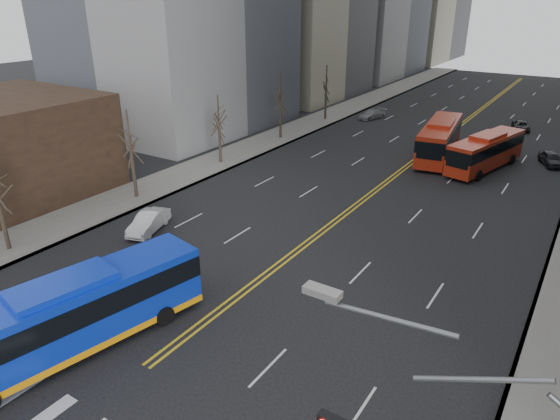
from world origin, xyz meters
name	(u,v)px	position (x,y,z in m)	size (l,w,h in m)	color
sidewalk_left	(295,130)	(-16.50, 45.00, 0.07)	(5.00, 130.00, 0.15)	slate
centerline	(452,132)	(0.00, 55.00, 0.01)	(0.55, 100.00, 0.01)	gold
street_trees	(322,117)	(-7.18, 34.55, 4.87)	(35.20, 47.20, 7.60)	#30261D
blue_bus	(68,315)	(-3.74, 4.00, 1.98)	(5.40, 13.37, 3.78)	#0D2EC4
red_bus_near	(440,137)	(1.59, 43.80, 2.12)	(4.41, 12.37, 3.81)	#AE2712
red_bus_far	(486,150)	(6.44, 42.40, 1.93)	(5.03, 11.18, 3.46)	#AE2712
car_white	(149,222)	(-10.45, 15.14, 0.69)	(1.45, 4.17, 1.37)	white
car_dark_mid	(551,159)	(11.75, 47.22, 0.66)	(1.55, 3.86, 1.32)	black
car_silver	(372,114)	(-11.06, 56.15, 0.61)	(1.72, 4.24, 1.23)	#9F9EA4
car_dark_far	(521,126)	(6.91, 60.42, 0.54)	(1.79, 3.87, 1.08)	black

